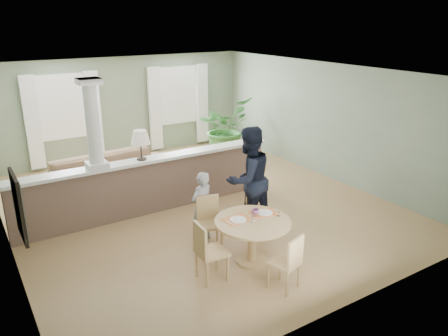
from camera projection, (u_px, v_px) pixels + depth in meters
ground at (196, 205)px, 9.02m from camera, size 8.00×8.00×0.00m
room_shell at (179, 113)px, 8.91m from camera, size 7.02×8.02×2.71m
pony_wall at (146, 179)px, 8.45m from camera, size 5.32×0.38×2.70m
sofa at (110, 177)px, 9.38m from camera, size 2.99×1.37×0.85m
houseplant at (225, 128)px, 11.94m from camera, size 1.87×1.79×1.60m
dining_table at (252, 229)px, 6.75m from camera, size 1.18×1.18×0.81m
chair_far_boy at (209, 220)px, 7.26m from camera, size 0.50×0.50×0.88m
chair_far_man at (258, 208)px, 7.72m from camera, size 0.42×0.42×0.85m
chair_near at (288, 261)px, 6.07m from camera, size 0.48×0.48×0.84m
chair_side at (207, 249)px, 6.28m from camera, size 0.44×0.44×0.92m
child_person at (202, 207)px, 7.41m from camera, size 0.52×0.40×1.25m
man_person at (248, 179)px, 7.72m from camera, size 1.00×0.82×1.91m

